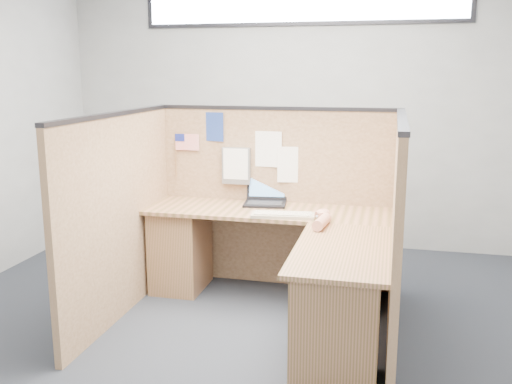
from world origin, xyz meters
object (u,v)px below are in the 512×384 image
(laptop, at_px, (267,196))
(mouse, at_px, (323,216))
(keyboard, at_px, (283,215))
(l_desk, at_px, (280,267))

(laptop, xyz_separation_m, mouse, (0.52, -0.42, -0.04))
(keyboard, relative_size, mouse, 4.20)
(laptop, distance_m, keyboard, 0.48)
(keyboard, bearing_deg, l_desk, -90.68)
(laptop, relative_size, mouse, 3.14)
(l_desk, bearing_deg, keyboard, 95.70)
(l_desk, distance_m, laptop, 0.77)
(laptop, distance_m, mouse, 0.67)
(keyboard, height_order, mouse, mouse)
(mouse, bearing_deg, laptop, 141.30)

